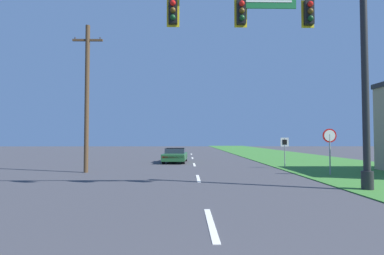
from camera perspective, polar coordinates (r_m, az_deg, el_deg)
name	(u,v)px	position (r m, az deg, el deg)	size (l,w,h in m)	color
grass_verge_right	(293,158)	(33.02, 18.70, -5.49)	(10.00, 110.00, 0.04)	#38752D
road_center_line	(194,165)	(23.14, 0.44, -7.10)	(0.16, 34.80, 0.01)	silver
signal_mast	(309,52)	(12.88, 21.32, 13.28)	(8.67, 0.47, 8.61)	#232326
car_ahead	(175,155)	(25.50, -3.21, -5.29)	(2.06, 4.61, 1.19)	black
stop_sign	(330,141)	(18.01, 24.75, -2.36)	(0.76, 0.07, 2.50)	gray
route_sign_post	(285,146)	(21.31, 17.23, -3.32)	(0.55, 0.06, 2.03)	gray
utility_pole_near	(87,96)	(19.01, -19.38, 5.74)	(1.80, 0.26, 8.82)	#4C3823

